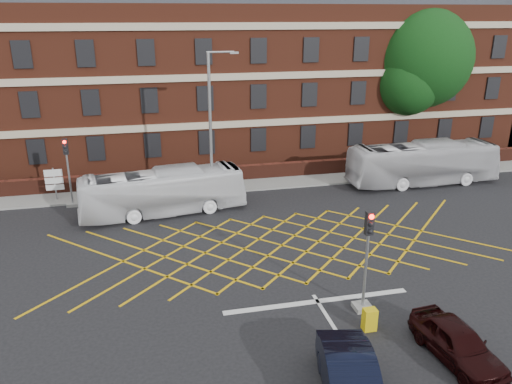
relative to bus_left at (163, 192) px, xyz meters
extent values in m
plane|color=black|center=(5.72, -7.85, -1.36)|extent=(120.00, 120.00, 0.00)
cube|color=#5E2718|center=(5.72, 14.15, 4.64)|extent=(50.00, 12.00, 12.00)
cube|color=#212329|center=(5.72, 14.15, 10.64)|extent=(51.00, 10.61, 10.61)
cube|color=#B7A88C|center=(5.72, 8.07, 5.64)|extent=(50.00, 0.18, 0.50)
cube|color=black|center=(5.72, 8.09, 4.14)|extent=(1.20, 0.14, 1.80)
cube|color=#481D13|center=(5.72, 5.15, -0.81)|extent=(56.00, 0.50, 1.10)
cube|color=slate|center=(5.72, 4.15, -1.30)|extent=(60.00, 3.00, 0.12)
cube|color=#CC990C|center=(5.72, -5.85, -1.35)|extent=(8.22, 8.22, 0.02)
cube|color=silver|center=(5.72, -11.35, -1.35)|extent=(8.00, 0.30, 0.02)
imported|color=silver|center=(0.00, 0.00, 0.00)|extent=(9.98, 3.55, 2.72)
imported|color=silver|center=(18.00, 1.60, 0.13)|extent=(10.68, 2.53, 2.97)
imported|color=black|center=(4.78, -16.96, -0.62)|extent=(2.45, 4.75, 1.49)
imported|color=black|center=(9.15, -15.88, -0.69)|extent=(1.94, 4.06, 1.34)
cylinder|color=black|center=(21.59, 9.18, 1.80)|extent=(0.90, 0.90, 6.32)
sphere|color=black|center=(21.59, 9.18, 6.55)|extent=(7.98, 7.98, 7.98)
sphere|color=black|center=(20.09, 8.38, 4.76)|extent=(5.19, 5.19, 5.19)
sphere|color=black|center=(23.09, 9.98, 5.16)|extent=(4.79, 4.79, 4.79)
cube|color=slate|center=(7.31, -12.29, -1.26)|extent=(0.70, 0.70, 0.20)
cylinder|color=gray|center=(7.31, -12.29, 0.39)|extent=(0.12, 0.12, 3.50)
cube|color=black|center=(7.31, -12.29, 2.44)|extent=(0.30, 0.25, 0.95)
sphere|color=#FF0C05|center=(7.31, -12.43, 2.76)|extent=(0.20, 0.20, 0.20)
cube|color=slate|center=(-5.50, 2.55, -1.26)|extent=(0.70, 0.70, 0.20)
cylinder|color=gray|center=(-5.50, 2.55, 0.39)|extent=(0.12, 0.12, 3.50)
cube|color=black|center=(-5.50, 2.55, 2.44)|extent=(0.30, 0.25, 0.95)
sphere|color=#FF0C05|center=(-5.50, 2.41, 2.76)|extent=(0.20, 0.20, 0.20)
cube|color=slate|center=(3.07, 0.78, -1.26)|extent=(1.00, 1.00, 0.20)
cylinder|color=gray|center=(3.07, 0.78, 3.27)|extent=(0.18, 0.18, 9.27)
cylinder|color=gray|center=(3.77, 0.78, 7.91)|extent=(1.60, 0.12, 0.12)
cube|color=gray|center=(4.57, 0.78, 7.86)|extent=(0.50, 0.20, 0.12)
cylinder|color=gray|center=(-6.59, 3.65, -0.26)|extent=(0.10, 0.10, 2.20)
cube|color=silver|center=(-6.59, 3.57, 0.54)|extent=(1.10, 0.06, 0.45)
cube|color=silver|center=(-6.59, 3.57, 0.04)|extent=(1.10, 0.06, 0.40)
cube|color=silver|center=(-6.59, 3.57, -0.41)|extent=(1.10, 0.06, 0.35)
cube|color=gold|center=(6.97, -13.64, -0.92)|extent=(0.50, 0.38, 0.88)
camera|label=1|loc=(-0.80, -28.37, 9.97)|focal=35.00mm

